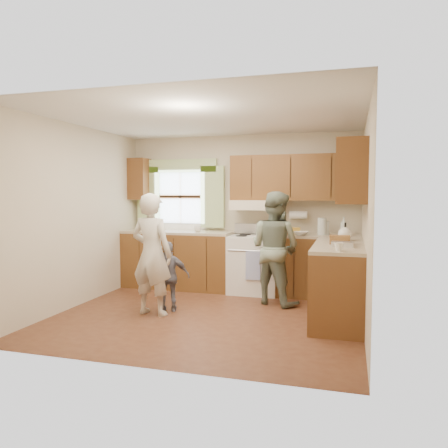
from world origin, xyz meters
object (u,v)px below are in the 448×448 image
(woman_left, at_px, (152,254))
(child, at_px, (169,277))
(stove, at_px, (255,263))
(woman_right, at_px, (275,248))

(woman_left, relative_size, child, 1.69)
(stove, bearing_deg, child, -121.60)
(woman_right, relative_size, child, 1.71)
(child, bearing_deg, woman_right, -168.10)
(stove, xyz_separation_m, woman_left, (-1.01, -1.58, 0.32))
(stove, relative_size, woman_left, 0.68)
(woman_left, distance_m, child, 0.40)
(stove, distance_m, woman_right, 0.79)
(woman_right, height_order, child, woman_right)
(woman_left, xyz_separation_m, child, (0.15, 0.19, -0.32))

